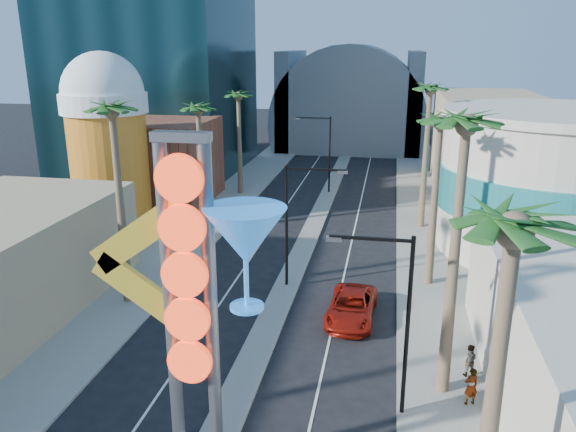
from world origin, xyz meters
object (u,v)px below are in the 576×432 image
Objects in this scene: pedestrian_a at (471,386)px; red_pickup at (351,307)px; neon_sign at (214,296)px; pedestrian_b at (469,360)px.

red_pickup is at bearing -75.22° from pedestrian_a.
red_pickup is (3.63, 13.27, -6.53)m from neon_sign.
neon_sign is 14.13m from pedestrian_b.
red_pickup is 9.11m from pedestrian_a.
red_pickup is 7.61m from pedestrian_b.
neon_sign is at bearing 48.26° from pedestrian_b.
neon_sign is 2.26× the size of red_pickup.
pedestrian_b is at bearing -37.53° from red_pickup.
neon_sign is at bearing 10.03° from pedestrian_a.
neon_sign reaches higher than pedestrian_a.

